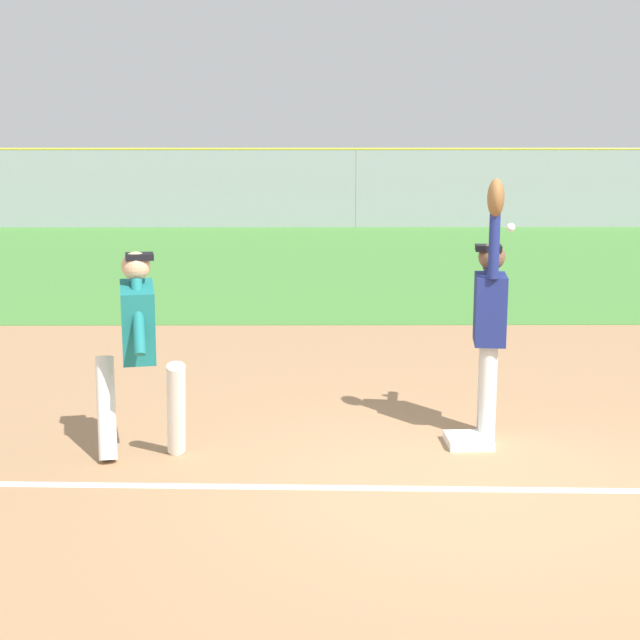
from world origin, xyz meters
TOP-DOWN VIEW (x-y plane):
  - ground_plane at (0.00, 0.00)m, footprint 68.60×68.60m
  - outfield_grass at (0.00, 13.09)m, footprint 46.88×14.00m
  - first_base at (0.14, 0.91)m, footprint 0.40×0.40m
  - fielder at (0.33, 1.13)m, footprint 0.31×0.90m
  - runner at (-2.61, 0.59)m, footprint 0.82×0.84m
  - baseball at (0.52, 1.29)m, footprint 0.07×0.07m
  - outfield_fence at (0.00, 20.09)m, footprint 46.96×0.08m
  - parked_car_blue at (-5.26, 24.56)m, footprint 4.43×2.18m
  - parked_car_green at (0.76, 24.62)m, footprint 4.59×2.52m
  - parked_car_tan at (6.91, 24.03)m, footprint 4.47×2.26m

SIDE VIEW (x-z plane):
  - ground_plane at x=0.00m, z-range 0.00..0.00m
  - outfield_grass at x=0.00m, z-range 0.00..0.01m
  - first_base at x=0.14m, z-range 0.00..0.08m
  - parked_car_blue at x=-5.26m, z-range 0.05..1.30m
  - parked_car_green at x=0.76m, z-range 0.05..1.30m
  - parked_car_tan at x=6.91m, z-range 0.05..1.30m
  - runner at x=-2.61m, z-range 0.14..1.86m
  - outfield_fence at x=0.00m, z-range 0.00..2.23m
  - fielder at x=0.33m, z-range -0.02..2.26m
  - baseball at x=0.52m, z-range 1.80..1.88m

